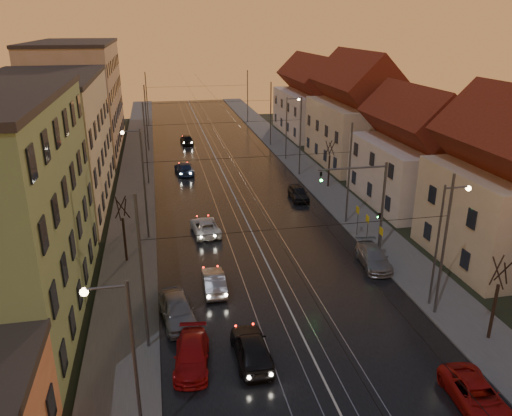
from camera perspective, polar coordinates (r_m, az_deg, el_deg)
road at (r=57.70m, az=-3.58°, el=3.57°), size 16.00×120.00×0.04m
sidewalk_left at (r=57.28m, az=-13.54°, el=2.95°), size 4.00×120.00×0.15m
sidewalk_right at (r=59.78m, az=5.98°, el=4.16°), size 4.00×120.00×0.15m
tram_rail_0 at (r=57.45m, az=-5.75°, el=3.46°), size 0.06×120.00×0.03m
tram_rail_1 at (r=57.60m, az=-4.34°, el=3.55°), size 0.06×120.00×0.03m
tram_rail_2 at (r=57.79m, az=-2.82°, el=3.65°), size 0.06×120.00×0.03m
tram_rail_3 at (r=58.01m, az=-1.42°, el=3.73°), size 0.06×120.00×0.03m
apartment_left_2 at (r=50.92m, az=-22.76°, el=6.66°), size 10.00×20.00×12.00m
apartment_left_3 at (r=74.06m, az=-19.58°, el=11.78°), size 10.00×24.00×14.00m
house_right_1 at (r=40.06m, az=26.72°, el=1.76°), size 8.67×10.20×10.80m
house_right_2 at (r=50.64m, az=17.84°, el=5.62°), size 9.18×12.24×9.20m
house_right_3 at (r=63.59m, az=11.50°, el=10.16°), size 9.18×14.28×11.50m
house_right_4 at (r=80.39m, az=6.52°, el=12.00°), size 9.18×16.32×10.00m
catenary_pole_l_1 at (r=26.76m, az=-12.87°, el=-7.52°), size 0.16×0.16×9.00m
catenary_pole_r_1 at (r=31.12m, az=20.66°, el=-4.25°), size 0.16×0.16×9.00m
catenary_pole_l_2 at (r=40.64m, az=-12.61°, el=2.36°), size 0.16×0.16×9.00m
catenary_pole_r_2 at (r=43.64m, az=10.58°, el=3.76°), size 0.16×0.16×9.00m
catenary_pole_l_3 at (r=55.12m, az=-12.49°, el=7.13°), size 0.16×0.16×9.00m
catenary_pole_r_3 at (r=57.36m, az=5.09°, el=8.05°), size 0.16×0.16×9.00m
catenary_pole_l_4 at (r=69.81m, az=-12.41°, el=9.91°), size 0.16×0.16×9.00m
catenary_pole_r_4 at (r=71.60m, az=1.69°, el=10.63°), size 0.16×0.16×9.00m
catenary_pole_l_5 at (r=87.58m, az=-12.36°, el=12.01°), size 0.16×0.16×9.00m
catenary_pole_r_5 at (r=89.01m, az=-0.97°, el=12.60°), size 0.16×0.16×9.00m
street_lamp_0 at (r=20.63m, az=-14.66°, el=-15.72°), size 1.75×0.32×8.00m
street_lamp_1 at (r=32.00m, az=20.61°, el=-2.81°), size 1.75×0.32×8.00m
street_lamp_2 at (r=46.31m, az=-13.22°, el=5.04°), size 1.75×0.32×8.00m
street_lamp_3 at (r=64.01m, az=3.77°, el=9.75°), size 1.75×0.32×8.00m
traffic_light_mast at (r=38.14m, az=13.01°, el=1.27°), size 5.30×0.32×7.20m
bare_tree_0 at (r=37.67m, az=-14.85°, el=-2.59°), size 1.09×1.09×5.11m
bare_tree_1 at (r=30.71m, az=25.67°, el=-9.59°), size 1.09×1.09×5.11m
bare_tree_2 at (r=53.79m, az=8.36°, el=4.86°), size 1.09×1.09×5.11m
driving_car_0 at (r=27.23m, az=-0.50°, el=-15.69°), size 1.85×4.48×1.52m
driving_car_1 at (r=33.61m, az=-4.84°, el=-8.34°), size 1.44×4.01×1.32m
driving_car_2 at (r=42.28m, az=-5.82°, el=-2.11°), size 2.46×4.70×1.26m
driving_car_3 at (r=59.28m, az=-8.20°, el=4.52°), size 2.31×4.78×1.34m
driving_car_4 at (r=74.02m, az=-7.91°, el=7.77°), size 1.90×4.17×1.39m
parked_left_2 at (r=27.17m, az=-7.35°, el=-16.32°), size 2.28×4.51×1.26m
parked_left_3 at (r=30.61m, az=-8.99°, el=-11.41°), size 2.44×4.79×1.56m
parked_right_0 at (r=26.68m, az=23.91°, el=-19.05°), size 2.38×4.56×1.23m
parked_right_1 at (r=37.66m, az=13.27°, el=-5.49°), size 2.39×4.79×1.34m
parked_right_2 at (r=50.30m, az=4.87°, el=1.74°), size 1.79×4.09×1.37m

